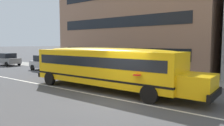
# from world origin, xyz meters

# --- Properties ---
(ground_plane) EXTENTS (400.00, 400.00, 0.00)m
(ground_plane) POSITION_xyz_m (0.00, 0.00, 0.00)
(ground_plane) COLOR #4C4C4F
(sidewalk_far) EXTENTS (120.00, 3.00, 0.01)m
(sidewalk_far) POSITION_xyz_m (0.00, 7.92, 0.01)
(sidewalk_far) COLOR gray
(sidewalk_far) RESTS_ON ground_plane
(lane_centreline) EXTENTS (110.00, 0.16, 0.01)m
(lane_centreline) POSITION_xyz_m (0.00, 0.00, 0.00)
(lane_centreline) COLOR silver
(lane_centreline) RESTS_ON ground_plane
(school_bus) EXTENTS (11.88, 2.81, 2.65)m
(school_bus) POSITION_xyz_m (-2.29, 1.39, 1.58)
(school_bus) COLOR yellow
(school_bus) RESTS_ON ground_plane
(parked_car_grey_by_lamppost) EXTENTS (3.95, 1.97, 1.64)m
(parked_car_grey_by_lamppost) POSITION_xyz_m (-22.26, 5.26, 0.84)
(parked_car_grey_by_lamppost) COLOR gray
(parked_car_grey_by_lamppost) RESTS_ON ground_plane
(parked_car_silver_near_corner) EXTENTS (3.92, 1.92, 1.64)m
(parked_car_silver_near_corner) POSITION_xyz_m (-13.60, 5.13, 0.84)
(parked_car_silver_near_corner) COLOR #B7BABF
(parked_car_silver_near_corner) RESTS_ON ground_plane
(apartment_block_far_left) EXTENTS (18.42, 12.68, 13.30)m
(apartment_block_far_left) POSITION_xyz_m (-7.20, 15.74, 6.65)
(apartment_block_far_left) COLOR #93705B
(apartment_block_far_left) RESTS_ON ground_plane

